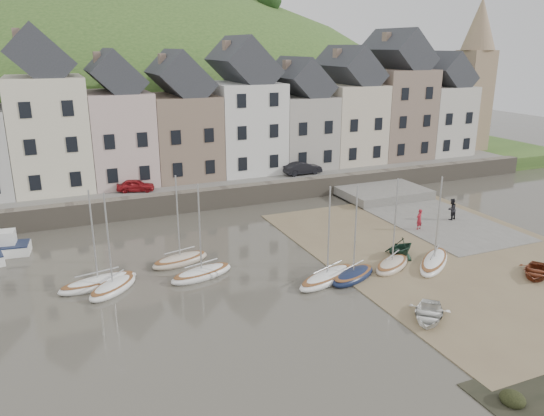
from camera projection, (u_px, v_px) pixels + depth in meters
name	position (u px, v px, depth m)	size (l,w,h in m)	color
ground	(310.00, 280.00, 32.80)	(160.00, 160.00, 0.00)	#413D33
quay_land	(184.00, 165.00, 60.68)	(90.00, 30.00, 1.50)	#325120
quay_street	(213.00, 181.00, 50.34)	(70.00, 7.00, 0.10)	slate
seawall	(224.00, 197.00, 47.46)	(70.00, 1.20, 1.80)	slate
beach	(449.00, 253.00, 36.92)	(18.00, 26.00, 0.06)	#746247
slipway	(422.00, 214.00, 45.44)	(8.00, 18.00, 0.12)	slate
hillside	(120.00, 243.00, 88.95)	(134.40, 84.00, 84.00)	#325120
townhouse_terrace	(217.00, 116.00, 52.36)	(61.05, 8.00, 13.93)	silver
church_spire	(475.00, 71.00, 63.56)	(4.00, 4.00, 18.00)	#997F60
sailboat_0	(98.00, 282.00, 31.83)	(5.02, 2.47, 6.32)	white
sailboat_1	(113.00, 287.00, 31.22)	(3.78, 3.67, 6.32)	white
sailboat_2	(180.00, 260.00, 35.19)	(4.31, 2.49, 6.32)	beige
sailboat_3	(202.00, 273.00, 33.13)	(4.57, 2.61, 6.32)	white
sailboat_4	(327.00, 277.00, 32.56)	(5.21, 3.33, 6.32)	white
sailboat_5	(353.00, 275.00, 32.83)	(4.17, 2.98, 6.32)	#121C3A
sailboat_6	(434.00, 262.00, 34.92)	(4.93, 4.43, 6.32)	white
sailboat_7	(392.00, 264.00, 34.42)	(3.97, 3.19, 6.32)	beige
rowboat_white	(428.00, 314.00, 27.85)	(2.25, 3.15, 0.65)	white
rowboat_green	(400.00, 247.00, 36.14)	(2.18, 2.53, 1.33)	#153022
rowboat_red	(536.00, 271.00, 33.10)	(2.22, 3.12, 0.65)	maroon
person_red	(419.00, 219.00, 41.27)	(0.60, 0.39, 1.64)	maroon
person_dark	(452.00, 209.00, 43.53)	(0.88, 0.69, 1.81)	black
car_left	(136.00, 185.00, 46.50)	(1.31, 3.25, 1.11)	maroon
car_right	(303.00, 168.00, 52.68)	(1.36, 3.91, 1.29)	black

